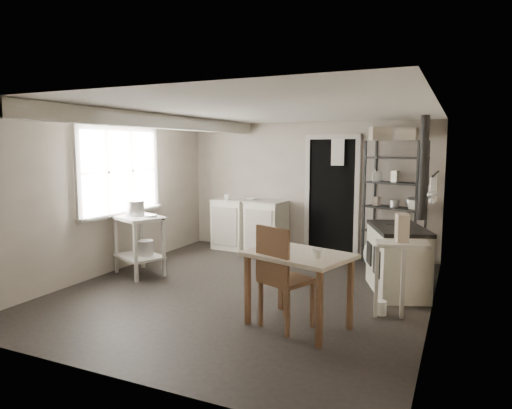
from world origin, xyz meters
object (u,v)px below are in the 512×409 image
at_px(stockpot, 135,211).
at_px(flour_sack, 377,254).
at_px(prep_table, 139,248).
at_px(chair, 287,281).
at_px(stove, 397,259).
at_px(work_table, 298,291).
at_px(shelf_rack, 394,205).
at_px(base_cabinets, 249,225).

xyz_separation_m(stockpot, flour_sack, (3.21, 1.68, -0.70)).
height_order(prep_table, chair, chair).
bearing_deg(stove, prep_table, 170.00).
bearing_deg(work_table, shelf_rack, 80.15).
bearing_deg(shelf_rack, stockpot, -126.78).
height_order(stove, chair, chair).
bearing_deg(stockpot, work_table, -18.30).
bearing_deg(chair, stove, 84.53).
xyz_separation_m(stockpot, chair, (2.75, -1.00, -0.45)).
relative_size(work_table, chair, 0.96).
height_order(stove, work_table, stove).
bearing_deg(prep_table, flour_sack, 28.78).
distance_m(base_cabinets, flour_sack, 2.40).
height_order(prep_table, stove, stove).
relative_size(prep_table, base_cabinets, 0.62).
distance_m(shelf_rack, work_table, 3.15).
bearing_deg(stockpot, shelf_rack, 31.84).
distance_m(stockpot, shelf_rack, 3.99).
bearing_deg(work_table, stove, 64.24).
relative_size(stockpot, base_cabinets, 0.21).
xyz_separation_m(shelf_rack, work_table, (-0.53, -3.05, -0.57)).
relative_size(prep_table, chair, 0.80).
height_order(base_cabinets, flour_sack, base_cabinets).
bearing_deg(stockpot, prep_table, -23.62).
bearing_deg(flour_sack, work_table, -97.68).
bearing_deg(stove, work_table, -137.03).
distance_m(base_cabinets, shelf_rack, 2.57).
bearing_deg(prep_table, chair, -19.85).
bearing_deg(chair, work_table, 49.08).
height_order(base_cabinets, chair, chair).
height_order(prep_table, work_table, prep_table).
height_order(shelf_rack, chair, shelf_rack).
xyz_separation_m(prep_table, stockpot, (-0.09, 0.04, 0.54)).
bearing_deg(flour_sack, shelf_rack, 67.56).
relative_size(stockpot, work_table, 0.28).
bearing_deg(stockpot, stove, 10.43).
bearing_deg(flour_sack, stockpot, -152.40).
xyz_separation_m(base_cabinets, stove, (2.78, -1.43, -0.02)).
distance_m(prep_table, shelf_rack, 3.97).
height_order(prep_table, stockpot, stockpot).
relative_size(shelf_rack, flour_sack, 4.05).
distance_m(stockpot, chair, 2.96).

